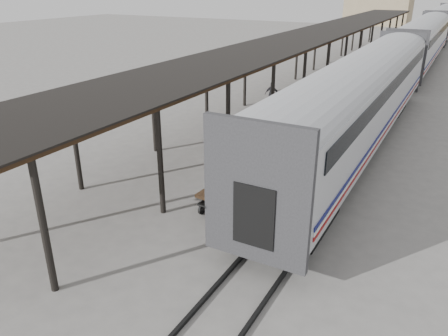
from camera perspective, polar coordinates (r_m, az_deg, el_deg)
The scene contains 10 objects.
ground at distance 17.06m, azimuth -0.28°, elevation -4.00°, with size 160.00×160.00×0.00m, color slate.
train at distance 47.53m, azimuth 24.44°, elevation 14.98°, with size 3.45×76.01×4.01m.
canopy at distance 38.98m, azimuth 13.17°, elevation 16.96°, with size 4.90×64.30×4.15m.
rails at distance 48.08m, azimuth 23.95°, elevation 11.92°, with size 1.54×150.00×0.12m.
building_left at distance 96.96m, azimuth 19.53°, elevation 19.03°, with size 12.00×8.00×6.00m, color tan.
baggage_cart at distance 16.14m, azimuth 0.48°, elevation -3.09°, with size 1.42×2.48×0.86m.
suitcase_stack at distance 16.32m, azimuth 0.81°, elevation -1.32°, with size 1.37×1.13×0.43m.
luggage_tug at distance 35.99m, azimuth 13.64°, elevation 10.85°, with size 1.12×1.50×1.18m.
porter at distance 15.06m, azimuth 0.16°, elevation -0.53°, with size 0.64×0.42×1.75m, color navy.
pedestrian at distance 29.91m, azimuth 6.29°, elevation 9.54°, with size 0.98×0.41×1.68m, color black.
Camera 1 is at (7.39, -13.27, 7.76)m, focal length 35.00 mm.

